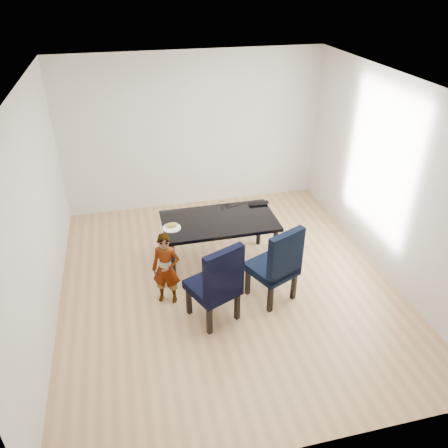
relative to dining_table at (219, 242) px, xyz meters
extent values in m
cube|color=tan|center=(0.00, -0.50, -0.38)|extent=(4.50, 5.00, 0.01)
cube|color=white|center=(0.00, -0.50, 2.33)|extent=(4.50, 5.00, 0.01)
cube|color=silver|center=(0.00, 2.00, 0.98)|extent=(4.50, 0.01, 2.70)
cube|color=silver|center=(0.00, -3.00, 0.98)|extent=(4.50, 0.01, 2.70)
cube|color=silver|center=(-2.25, -0.50, 0.98)|extent=(0.01, 5.00, 2.70)
cube|color=silver|center=(2.25, -0.50, 0.98)|extent=(0.01, 5.00, 2.70)
cube|color=black|center=(0.00, 0.00, 0.00)|extent=(1.60, 0.90, 0.75)
cube|color=black|center=(-0.33, -1.09, 0.18)|extent=(0.71, 0.72, 1.11)
cube|color=black|center=(0.49, -0.89, 0.18)|extent=(0.71, 0.72, 1.10)
imported|color=orange|center=(-0.84, -0.65, 0.13)|extent=(0.43, 0.36, 1.01)
cylinder|color=white|center=(-0.68, -0.08, 0.38)|extent=(0.33, 0.33, 0.01)
ellipsoid|color=#A58C3B|center=(-0.67, -0.07, 0.42)|extent=(0.17, 0.08, 0.07)
imported|color=black|center=(0.68, 0.35, 0.39)|extent=(0.31, 0.21, 0.02)
torus|color=black|center=(0.18, 0.33, 0.38)|extent=(0.20, 0.20, 0.01)
camera|label=1|loc=(-1.16, -5.17, 3.45)|focal=35.00mm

